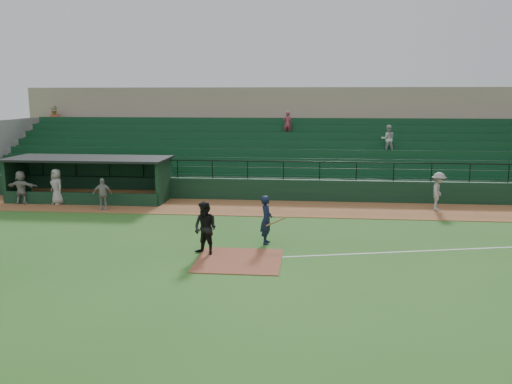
# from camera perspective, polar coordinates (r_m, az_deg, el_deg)

# --- Properties ---
(ground) EXTENTS (90.00, 90.00, 0.00)m
(ground) POSITION_cam_1_polar(r_m,az_deg,el_deg) (19.83, -1.47, -6.56)
(ground) COLOR #28581C
(ground) RESTS_ON ground
(warning_track) EXTENTS (40.00, 4.00, 0.03)m
(warning_track) POSITION_cam_1_polar(r_m,az_deg,el_deg) (27.54, 0.63, -1.73)
(warning_track) COLOR brown
(warning_track) RESTS_ON ground
(home_plate_dirt) EXTENTS (3.00, 3.00, 0.03)m
(home_plate_dirt) POSITION_cam_1_polar(r_m,az_deg,el_deg) (18.88, -1.86, -7.39)
(home_plate_dirt) COLOR brown
(home_plate_dirt) RESTS_ON ground
(foul_line) EXTENTS (17.49, 4.44, 0.01)m
(foul_line) POSITION_cam_1_polar(r_m,az_deg,el_deg) (21.57, 20.67, -5.83)
(foul_line) COLOR white
(foul_line) RESTS_ON ground
(stadium_structure) EXTENTS (38.00, 13.08, 6.40)m
(stadium_structure) POSITION_cam_1_polar(r_m,az_deg,el_deg) (35.54, 1.88, 4.72)
(stadium_structure) COLOR black
(stadium_structure) RESTS_ON ground
(dugout) EXTENTS (8.90, 3.20, 2.42)m
(dugout) POSITION_cam_1_polar(r_m,az_deg,el_deg) (31.20, -17.23, 1.69)
(dugout) COLOR black
(dugout) RESTS_ON ground
(batter_at_plate) EXTENTS (1.03, 0.72, 1.93)m
(batter_at_plate) POSITION_cam_1_polar(r_m,az_deg,el_deg) (20.77, 1.13, -3.02)
(batter_at_plate) COLOR black
(batter_at_plate) RESTS_ON ground
(umpire) EXTENTS (1.20, 1.11, 1.97)m
(umpire) POSITION_cam_1_polar(r_m,az_deg,el_deg) (19.44, -5.48, -3.94)
(umpire) COLOR black
(umpire) RESTS_ON ground
(runner) EXTENTS (1.09, 1.43, 1.95)m
(runner) POSITION_cam_1_polar(r_m,az_deg,el_deg) (28.27, 19.08, 0.06)
(runner) COLOR gray
(runner) RESTS_ON warning_track
(dugout_player_a) EXTENTS (1.03, 0.65, 1.63)m
(dugout_player_a) POSITION_cam_1_polar(r_m,az_deg,el_deg) (28.08, -16.25, -0.19)
(dugout_player_a) COLOR #9E9994
(dugout_player_a) RESTS_ON warning_track
(dugout_player_b) EXTENTS (1.12, 1.04, 1.92)m
(dugout_player_b) POSITION_cam_1_polar(r_m,az_deg,el_deg) (30.15, -20.70, 0.54)
(dugout_player_b) COLOR #9F9A95
(dugout_player_b) RESTS_ON warning_track
(dugout_player_c) EXTENTS (1.69, 0.59, 1.81)m
(dugout_player_c) POSITION_cam_1_polar(r_m,az_deg,el_deg) (31.01, -24.00, 0.46)
(dugout_player_c) COLOR gray
(dugout_player_c) RESTS_ON warning_track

